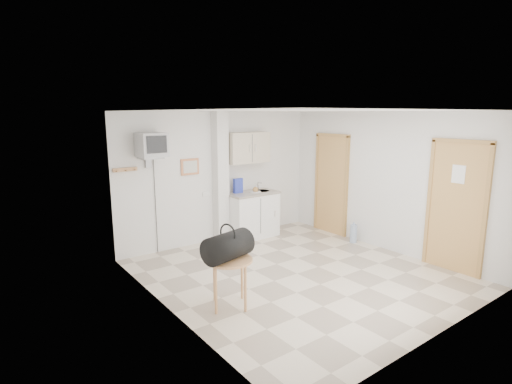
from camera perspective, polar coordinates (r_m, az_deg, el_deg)
ground at (r=6.40m, az=5.90°, el=-11.52°), size 4.50×4.50×0.00m
room_envelope at (r=6.21m, az=7.26°, el=2.52°), size 4.24×4.54×2.55m
kitchenette at (r=7.99m, az=-0.71°, el=-0.81°), size 1.03×0.58×2.10m
crt_television at (r=6.86m, az=-14.68°, el=6.41°), size 0.44×0.45×2.15m
round_table at (r=5.19m, az=-3.85°, el=-10.41°), size 0.60×0.60×0.64m
duffel_bag at (r=5.06m, az=-4.04°, el=-7.74°), size 0.70×0.49×0.47m
water_bottle at (r=7.99m, az=13.75°, el=-5.76°), size 0.13×0.13×0.40m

